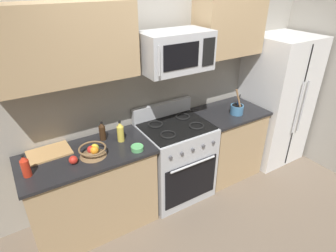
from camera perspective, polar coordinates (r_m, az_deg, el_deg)
ground_plane at (r=3.25m, az=8.69°, el=-19.78°), size 16.00×16.00×0.00m
wall_back at (r=3.27m, az=-2.07°, el=8.61°), size 8.00×0.10×2.60m
counter_left at (r=3.05m, az=-15.02°, el=-12.52°), size 1.24×0.63×0.91m
range_oven at (r=3.36m, az=1.47°, el=-6.74°), size 0.76×0.68×1.09m
counter_right at (r=3.79m, az=11.66°, el=-3.19°), size 0.82×0.63×0.91m
refrigerator at (r=4.17m, az=20.75°, el=4.80°), size 0.78×0.74×1.74m
microwave at (r=2.85m, az=1.48°, el=14.83°), size 0.70×0.44×0.38m
upper_cabinets_left at (r=2.56m, az=-20.42°, el=15.11°), size 1.23×0.34×0.65m
upper_cabinets_right at (r=3.42m, az=12.19°, el=19.11°), size 0.81×0.34×0.65m
utensil_crock at (r=3.49m, az=13.69°, el=3.37°), size 0.16×0.16×0.33m
fruit_basket at (r=2.71m, az=-14.85°, el=-4.86°), size 0.25×0.25×0.11m
apple_loose at (r=2.66m, az=-18.51°, el=-6.49°), size 0.08×0.08×0.08m
cutting_board at (r=2.90m, az=-22.76°, el=-4.96°), size 0.39×0.28×0.02m
bottle_hot_sauce at (r=2.62m, az=-26.75°, el=-7.26°), size 0.07×0.07×0.21m
bottle_soy at (r=2.92m, az=-13.08°, el=-1.06°), size 0.06×0.06×0.20m
bottle_oil at (r=2.86m, az=-9.54°, el=-1.19°), size 0.07×0.07×0.22m
prep_bowl at (r=2.73m, az=-6.21°, el=-4.39°), size 0.12×0.12×0.05m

